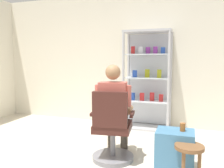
{
  "coord_description": "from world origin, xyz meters",
  "views": [
    {
      "loc": [
        1.19,
        -1.83,
        1.36
      ],
      "look_at": [
        0.11,
        1.41,
        1.0
      ],
      "focal_mm": 37.95,
      "sensor_mm": 36.0,
      "label": 1
    }
  ],
  "objects_px": {
    "wooden_stool": "(189,153)",
    "office_chair": "(112,132)",
    "tea_glass": "(183,127)",
    "storage_crate": "(175,150)",
    "display_cabinet_main": "(148,79)",
    "seated_shopkeeper": "(114,106)"
  },
  "relations": [
    {
      "from": "wooden_stool",
      "to": "storage_crate",
      "type": "bearing_deg",
      "value": 122.91
    },
    {
      "from": "storage_crate",
      "to": "office_chair",
      "type": "bearing_deg",
      "value": -178.52
    },
    {
      "from": "display_cabinet_main",
      "to": "wooden_stool",
      "type": "bearing_deg",
      "value": -67.44
    },
    {
      "from": "tea_glass",
      "to": "storage_crate",
      "type": "bearing_deg",
      "value": -173.08
    },
    {
      "from": "office_chair",
      "to": "storage_crate",
      "type": "bearing_deg",
      "value": 1.48
    },
    {
      "from": "storage_crate",
      "to": "seated_shopkeeper",
      "type": "bearing_deg",
      "value": 170.34
    },
    {
      "from": "display_cabinet_main",
      "to": "tea_glass",
      "type": "bearing_deg",
      "value": -66.6
    },
    {
      "from": "wooden_stool",
      "to": "office_chair",
      "type": "bearing_deg",
      "value": 166.26
    },
    {
      "from": "tea_glass",
      "to": "wooden_stool",
      "type": "distance_m",
      "value": 0.35
    },
    {
      "from": "tea_glass",
      "to": "seated_shopkeeper",
      "type": "bearing_deg",
      "value": 171.85
    },
    {
      "from": "office_chair",
      "to": "storage_crate",
      "type": "distance_m",
      "value": 0.82
    },
    {
      "from": "display_cabinet_main",
      "to": "storage_crate",
      "type": "distance_m",
      "value": 1.94
    },
    {
      "from": "office_chair",
      "to": "seated_shopkeeper",
      "type": "bearing_deg",
      "value": 97.77
    },
    {
      "from": "display_cabinet_main",
      "to": "wooden_stool",
      "type": "xyz_separation_m",
      "value": [
        0.81,
        -1.94,
        -0.63
      ]
    },
    {
      "from": "seated_shopkeeper",
      "to": "storage_crate",
      "type": "relative_size",
      "value": 2.63
    },
    {
      "from": "wooden_stool",
      "to": "tea_glass",
      "type": "bearing_deg",
      "value": 107.13
    },
    {
      "from": "seated_shopkeeper",
      "to": "wooden_stool",
      "type": "relative_size",
      "value": 3.09
    },
    {
      "from": "tea_glass",
      "to": "display_cabinet_main",
      "type": "bearing_deg",
      "value": 113.4
    },
    {
      "from": "display_cabinet_main",
      "to": "seated_shopkeeper",
      "type": "height_order",
      "value": "display_cabinet_main"
    },
    {
      "from": "seated_shopkeeper",
      "to": "wooden_stool",
      "type": "xyz_separation_m",
      "value": [
        1.0,
        -0.4,
        -0.38
      ]
    },
    {
      "from": "office_chair",
      "to": "tea_glass",
      "type": "distance_m",
      "value": 0.9
    },
    {
      "from": "storage_crate",
      "to": "wooden_stool",
      "type": "distance_m",
      "value": 0.32
    }
  ]
}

